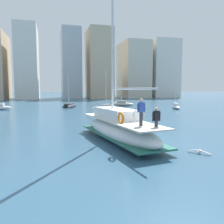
# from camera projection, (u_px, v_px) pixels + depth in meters

# --- Properties ---
(ground_plane) EXTENTS (400.00, 400.00, 0.00)m
(ground_plane) POSITION_uv_depth(u_px,v_px,m) (136.00, 141.00, 15.84)
(ground_plane) COLOR #2D516B
(main_sailboat) EXTENTS (3.84, 9.85, 13.87)m
(main_sailboat) POSITION_uv_depth(u_px,v_px,m) (119.00, 127.00, 16.06)
(main_sailboat) COLOR silver
(main_sailboat) RESTS_ON ground
(moored_sloop_far) EXTENTS (1.82, 3.97, 6.23)m
(moored_sloop_far) POSITION_uv_depth(u_px,v_px,m) (176.00, 106.00, 40.53)
(moored_sloop_far) COLOR silver
(moored_sloop_far) RESTS_ON ground
(moored_catamaran) EXTENTS (3.76, 3.03, 6.59)m
(moored_catamaran) POSITION_uv_depth(u_px,v_px,m) (107.00, 108.00, 37.51)
(moored_catamaran) COLOR #B7B2A8
(moored_catamaran) RESTS_ON ground
(moored_cutter_left) EXTENTS (3.17, 4.19, 6.11)m
(moored_cutter_left) POSITION_uv_depth(u_px,v_px,m) (69.00, 105.00, 43.30)
(moored_cutter_left) COLOR #4C4C51
(moored_cutter_left) RESTS_ON ground
(moored_cutter_right) EXTENTS (4.51, 3.62, 7.46)m
(moored_cutter_right) POSITION_uv_depth(u_px,v_px,m) (123.00, 103.00, 47.02)
(moored_cutter_right) COLOR #B7B2A8
(moored_cutter_right) RESTS_ON ground
(seagull) EXTENTS (0.87, 1.11, 0.18)m
(seagull) POSITION_uv_depth(u_px,v_px,m) (199.00, 151.00, 12.84)
(seagull) COLOR silver
(seagull) RESTS_ON ground
(waterfront_buildings) EXTENTS (86.16, 18.48, 24.66)m
(waterfront_buildings) POSITION_uv_depth(u_px,v_px,m) (70.00, 66.00, 83.63)
(waterfront_buildings) COLOR silver
(waterfront_buildings) RESTS_ON ground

